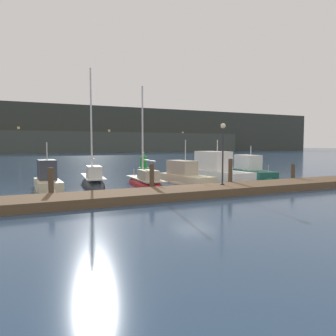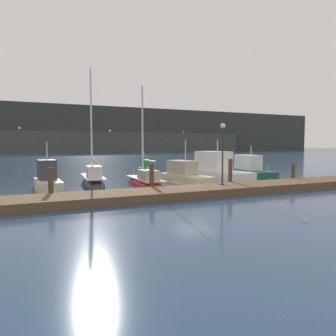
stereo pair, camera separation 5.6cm
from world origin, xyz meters
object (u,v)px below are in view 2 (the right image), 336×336
(motorboat_berth_6, at_px, (251,174))
(dock_lamppost, at_px, (223,143))
(sailboat_berth_2, at_px, (93,184))
(channel_buoy, at_px, (144,162))
(motorboat_berth_1, at_px, (48,184))
(motorboat_berth_5, at_px, (217,174))
(sailboat_berth_3, at_px, (145,184))
(motorboat_berth_4, at_px, (185,179))

(motorboat_berth_6, relative_size, dock_lamppost, 1.76)
(sailboat_berth_2, height_order, channel_buoy, sailboat_berth_2)
(sailboat_berth_2, relative_size, channel_buoy, 4.34)
(motorboat_berth_1, height_order, channel_buoy, motorboat_berth_1)
(motorboat_berth_5, bearing_deg, motorboat_berth_6, 3.24)
(sailboat_berth_2, bearing_deg, sailboat_berth_3, -23.05)
(sailboat_berth_2, bearing_deg, motorboat_berth_4, -10.50)
(motorboat_berth_4, bearing_deg, motorboat_berth_1, 174.14)
(motorboat_berth_4, relative_size, motorboat_berth_6, 0.89)
(channel_buoy, height_order, dock_lamppost, dock_lamppost)
(motorboat_berth_1, height_order, motorboat_berth_5, motorboat_berth_5)
(motorboat_berth_5, height_order, channel_buoy, motorboat_berth_5)
(sailboat_berth_3, height_order, motorboat_berth_6, sailboat_berth_3)
(motorboat_berth_1, xyz_separation_m, motorboat_berth_4, (9.76, -1.00, -0.02))
(sailboat_berth_2, relative_size, motorboat_berth_4, 1.52)
(motorboat_berth_5, distance_m, channel_buoy, 13.91)
(motorboat_berth_1, xyz_separation_m, motorboat_berth_6, (17.03, 0.28, -0.00))
(motorboat_berth_6, bearing_deg, motorboat_berth_4, -170.03)
(motorboat_berth_1, relative_size, sailboat_berth_2, 0.52)
(motorboat_berth_4, distance_m, motorboat_berth_6, 7.39)
(channel_buoy, bearing_deg, motorboat_berth_5, -85.12)
(motorboat_berth_1, relative_size, channel_buoy, 2.23)
(motorboat_berth_1, relative_size, sailboat_berth_3, 0.60)
(motorboat_berth_4, xyz_separation_m, motorboat_berth_5, (3.58, 1.07, 0.16))
(sailboat_berth_2, bearing_deg, dock_lamppost, -43.62)
(sailboat_berth_3, distance_m, motorboat_berth_6, 10.73)
(motorboat_berth_1, distance_m, channel_buoy, 18.48)
(channel_buoy, relative_size, dock_lamppost, 0.55)
(motorboat_berth_1, relative_size, dock_lamppost, 1.22)
(motorboat_berth_5, bearing_deg, channel_buoy, 94.88)
(sailboat_berth_3, xyz_separation_m, motorboat_berth_5, (6.93, 1.26, 0.34))
(motorboat_berth_1, height_order, dock_lamppost, dock_lamppost)
(sailboat_berth_3, xyz_separation_m, motorboat_berth_6, (10.63, 1.47, 0.19))
(motorboat_berth_1, distance_m, motorboat_berth_4, 9.81)
(motorboat_berth_5, height_order, dock_lamppost, dock_lamppost)
(motorboat_berth_5, distance_m, motorboat_berth_6, 3.71)
(motorboat_berth_1, bearing_deg, motorboat_berth_6, 0.93)
(motorboat_berth_1, distance_m, motorboat_berth_5, 13.33)
(motorboat_berth_6, height_order, dock_lamppost, dock_lamppost)
(motorboat_berth_4, bearing_deg, motorboat_berth_5, 16.66)
(channel_buoy, bearing_deg, motorboat_berth_6, -70.31)
(sailboat_berth_2, xyz_separation_m, dock_lamppost, (6.59, -6.28, 2.83))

